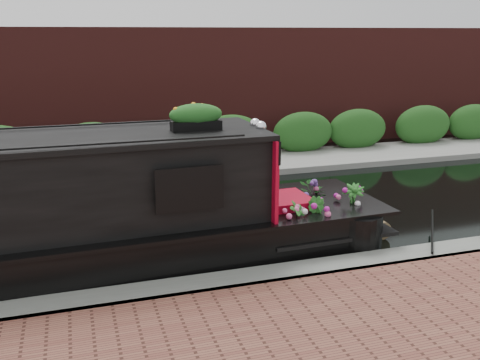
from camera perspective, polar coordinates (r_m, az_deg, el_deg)
name	(u,v)px	position (r m, az deg, el deg)	size (l,w,h in m)	color
ground	(206,220)	(11.36, -3.63, -4.33)	(80.00, 80.00, 0.00)	black
near_bank_coping	(258,289)	(8.45, 1.95, -11.59)	(40.00, 0.60, 0.50)	slate
far_bank_path	(170,173)	(15.29, -7.48, 0.79)	(40.00, 2.40, 0.34)	gray
far_hedge	(165,165)	(16.15, -8.06, 1.56)	(40.00, 1.10, 2.80)	#20511B
far_brick_wall	(154,151)	(18.17, -9.19, 3.07)	(40.00, 1.00, 8.00)	#4E1C1A
rope_fender	(378,228)	(10.75, 14.52, -4.97)	(0.35, 0.35, 0.37)	brown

